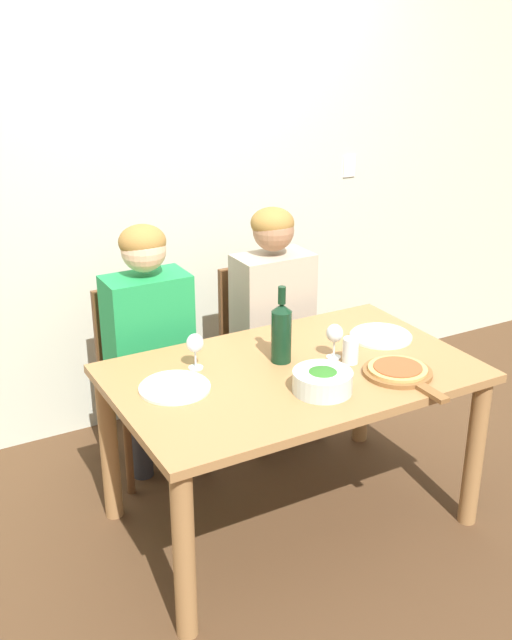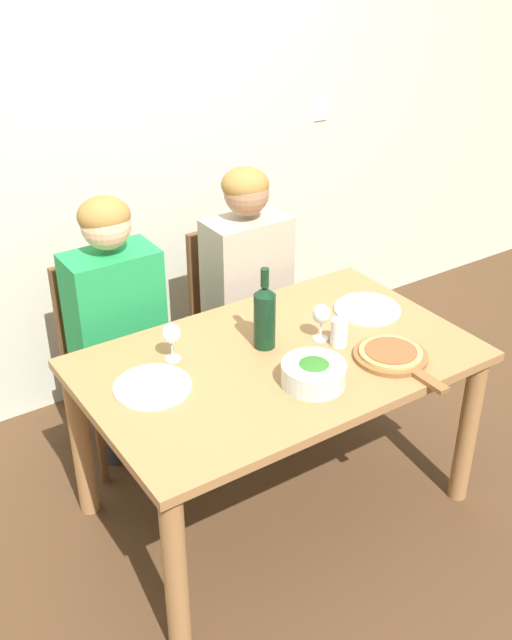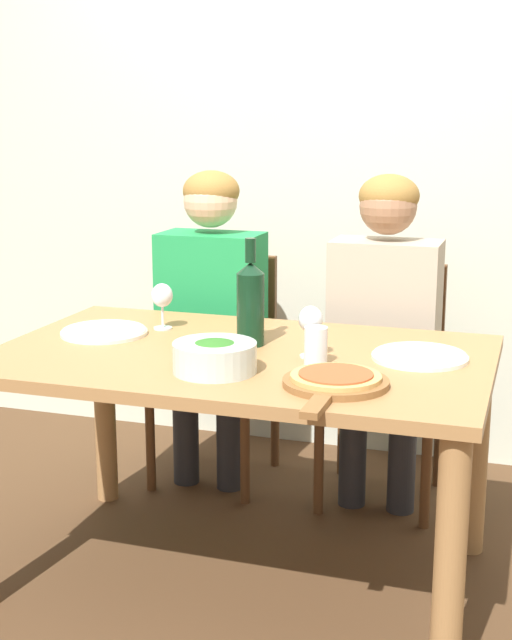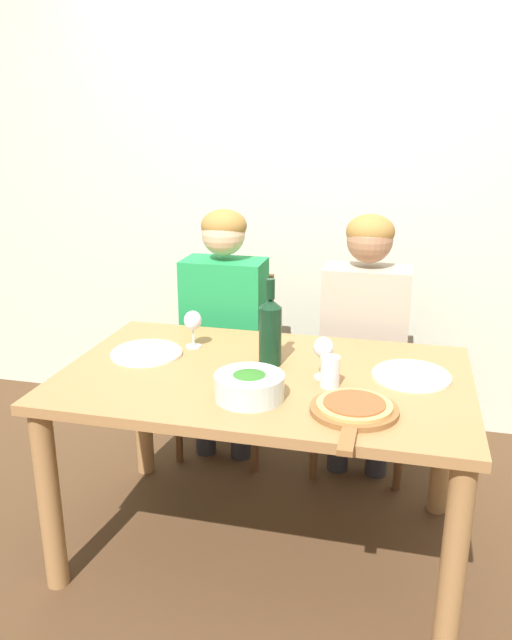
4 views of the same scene
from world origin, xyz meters
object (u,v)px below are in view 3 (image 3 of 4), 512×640
at_px(dinner_plate_left, 104,332).
at_px(wine_glass_left, 162,298).
at_px(wine_bottle, 249,302).
at_px(water_tumbler, 316,346).
at_px(broccoli_bowl, 216,357).
at_px(pizza_on_board, 335,381).
at_px(chair_left, 221,358).
at_px(dinner_plate_right, 420,356).
at_px(person_man, 384,312).
at_px(chair_right, 387,373).
at_px(wine_glass_right, 311,322).
at_px(person_woman, 210,301).

bearing_deg(dinner_plate_left, wine_glass_left, 40.92).
bearing_deg(wine_bottle, wine_glass_left, 162.13).
bearing_deg(water_tumbler, broccoli_bowl, -146.69).
bearing_deg(pizza_on_board, chair_left, 124.12).
bearing_deg(pizza_on_board, wine_bottle, 135.45).
distance_m(dinner_plate_right, pizza_on_board, 0.38).
relative_size(pizza_on_board, water_tumbler, 3.87).
relative_size(person_man, wine_bottle, 3.70).
distance_m(wine_glass_left, water_tumbler, 0.64).
bearing_deg(dinner_plate_left, dinner_plate_right, 0.87).
relative_size(chair_left, person_man, 0.72).
distance_m(chair_right, dinner_plate_right, 0.77).
bearing_deg(chair_right, broccoli_bowl, -106.94).
xyz_separation_m(dinner_plate_left, pizza_on_board, (0.83, -0.32, 0.01)).
bearing_deg(wine_bottle, water_tumbler, -31.31).
distance_m(person_man, pizza_on_board, 0.92).
height_order(wine_bottle, wine_glass_left, wine_bottle).
bearing_deg(wine_glass_right, person_man, 81.56).
bearing_deg(wine_glass_left, water_tumbler, -23.93).
bearing_deg(wine_glass_left, person_man, 36.14).
bearing_deg(person_woman, broccoli_bowl, -68.01).
bearing_deg(pizza_on_board, dinner_plate_left, 158.79).
height_order(chair_left, person_man, person_man).
xyz_separation_m(chair_left, chair_right, (0.66, 0.00, 0.00)).
distance_m(chair_right, person_man, 0.28).
distance_m(chair_left, dinner_plate_left, 0.76).
height_order(person_man, dinner_plate_left, person_man).
distance_m(chair_left, wine_glass_left, 0.68).
relative_size(chair_right, wine_glass_left, 5.74).
relative_size(person_man, dinner_plate_right, 4.38).
bearing_deg(chair_left, dinner_plate_right, -38.56).
height_order(person_woman, pizza_on_board, person_woman).
height_order(dinner_plate_left, water_tumbler, water_tumbler).
distance_m(chair_right, broccoli_bowl, 1.08).
xyz_separation_m(wine_glass_left, wine_glass_right, (0.55, -0.19, 0.00)).
bearing_deg(person_woman, chair_left, 90.00).
relative_size(broccoli_bowl, water_tumbler, 2.13).
bearing_deg(dinner_plate_right, wine_glass_right, -166.18).
xyz_separation_m(chair_left, broccoli_bowl, (0.36, -0.99, 0.30)).
xyz_separation_m(wine_glass_left, water_tumbler, (0.58, -0.26, -0.05)).
distance_m(person_woman, dinner_plate_right, 1.04).
relative_size(pizza_on_board, wine_glass_right, 2.75).
bearing_deg(broccoli_bowl, wine_glass_left, 129.50).
relative_size(dinner_plate_left, water_tumbler, 2.56).
distance_m(dinner_plate_left, water_tumbler, 0.74).
distance_m(person_woman, wine_glass_left, 0.48).
xyz_separation_m(dinner_plate_left, wine_glass_right, (0.69, -0.06, 0.10)).
bearing_deg(dinner_plate_left, broccoli_bowl, -30.40).
height_order(chair_right, person_woman, person_woman).
xyz_separation_m(chair_right, water_tumbler, (-0.06, -0.83, 0.31)).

